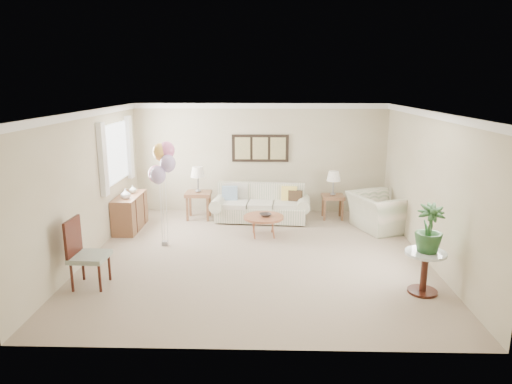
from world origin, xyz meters
TOP-DOWN VIEW (x-y plane):
  - ground_plane at (0.00, 0.00)m, footprint 6.00×6.00m
  - room_shell at (-0.11, 0.09)m, footprint 6.04×6.04m
  - wall_art_triptych at (0.00, 2.96)m, footprint 1.35×0.06m
  - sofa at (0.04, 2.22)m, footprint 2.28×0.98m
  - end_table_left at (-1.41, 2.30)m, footprint 0.58×0.52m
  - end_table_right at (1.68, 2.41)m, footprint 0.51×0.46m
  - lamp_left at (-1.41, 2.30)m, footprint 0.33×0.33m
  - lamp_right at (1.68, 2.41)m, footprint 0.32×0.32m
  - coffee_table at (0.10, 1.13)m, footprint 0.82×0.82m
  - decor_bowl at (0.14, 1.12)m, footprint 0.30×0.30m
  - armchair at (2.56, 1.62)m, footprint 1.39×1.48m
  - side_table at (2.52, -1.42)m, footprint 0.60×0.60m
  - potted_plant at (2.53, -1.42)m, footprint 0.42×0.42m
  - accent_chair at (-2.61, -1.32)m, footprint 0.55×0.55m
  - credenza at (-2.76, 1.50)m, footprint 0.46×1.20m
  - vase_white at (-2.74, 1.23)m, footprint 0.21×0.21m
  - vase_sage at (-2.74, 1.73)m, footprint 0.21×0.21m
  - balloon_cluster at (-1.78, 0.48)m, footprint 0.51×0.49m

SIDE VIEW (x-z plane):
  - ground_plane at x=0.00m, z-range 0.00..0.00m
  - sofa at x=0.04m, z-range -0.09..0.73m
  - credenza at x=-2.76m, z-range 0.00..0.74m
  - coffee_table at x=0.10m, z-range 0.18..0.59m
  - armchair at x=2.56m, z-range 0.00..0.77m
  - decor_bowl at x=0.14m, z-range 0.42..0.47m
  - end_table_right at x=1.68m, z-range 0.19..0.74m
  - side_table at x=2.52m, z-range 0.16..0.81m
  - end_table_left at x=-1.41m, z-range 0.21..0.84m
  - accent_chair at x=-2.61m, z-range 0.02..1.10m
  - vase_sage at x=-2.74m, z-range 0.74..0.91m
  - vase_white at x=-2.74m, z-range 0.74..0.95m
  - lamp_right at x=1.68m, z-range 0.70..1.26m
  - potted_plant at x=2.53m, z-range 0.65..1.37m
  - lamp_left at x=-1.41m, z-range 0.78..1.37m
  - wall_art_triptych at x=0.00m, z-range 1.23..1.88m
  - balloon_cluster at x=-1.78m, z-range 0.60..2.62m
  - room_shell at x=-0.11m, z-range 0.33..2.93m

